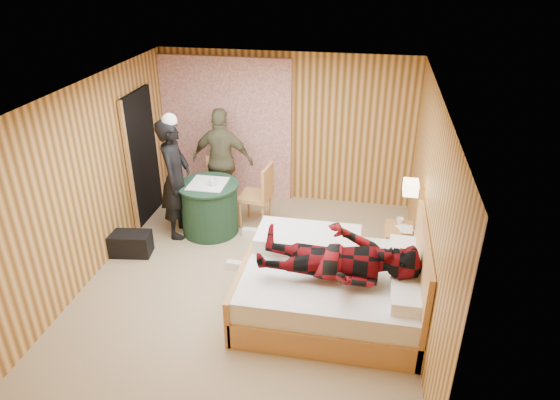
% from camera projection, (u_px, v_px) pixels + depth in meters
% --- Properties ---
extents(floor, '(4.20, 5.00, 0.01)m').
position_uv_depth(floor, '(253.00, 278.00, 6.62)').
color(floor, tan).
rests_on(floor, ground).
extents(ceiling, '(4.20, 5.00, 0.01)m').
position_uv_depth(ceiling, '(247.00, 93.00, 5.49)').
color(ceiling, white).
rests_on(ceiling, wall_back).
extents(wall_back, '(4.20, 0.02, 2.50)m').
position_uv_depth(wall_back, '(286.00, 129.00, 8.25)').
color(wall_back, '#E5A958').
rests_on(wall_back, floor).
extents(wall_left, '(0.02, 5.00, 2.50)m').
position_uv_depth(wall_left, '(91.00, 181.00, 6.40)').
color(wall_left, '#E5A958').
rests_on(wall_left, floor).
extents(wall_right, '(0.02, 5.00, 2.50)m').
position_uv_depth(wall_right, '(428.00, 209.00, 5.71)').
color(wall_right, '#E5A958').
rests_on(wall_right, floor).
extents(curtain, '(2.20, 0.08, 2.40)m').
position_uv_depth(curtain, '(227.00, 129.00, 8.37)').
color(curtain, silver).
rests_on(curtain, floor).
extents(doorway, '(0.06, 0.90, 2.05)m').
position_uv_depth(doorway, '(143.00, 157.00, 7.72)').
color(doorway, black).
rests_on(doorway, floor).
extents(wall_lamp, '(0.26, 0.24, 0.16)m').
position_uv_depth(wall_lamp, '(411.00, 187.00, 6.11)').
color(wall_lamp, gold).
rests_on(wall_lamp, wall_right).
extents(bed, '(2.16, 1.70, 1.17)m').
position_uv_depth(bed, '(335.00, 286.00, 5.91)').
color(bed, '#E7B05E').
rests_on(bed, floor).
extents(nightstand, '(0.39, 0.53, 0.51)m').
position_uv_depth(nightstand, '(398.00, 244.00, 6.89)').
color(nightstand, '#E7B05E').
rests_on(nightstand, floor).
extents(round_table, '(0.92, 0.92, 0.81)m').
position_uv_depth(round_table, '(210.00, 207.00, 7.55)').
color(round_table, '#1B3B29').
rests_on(round_table, floor).
extents(chair_far, '(0.55, 0.55, 0.93)m').
position_uv_depth(chair_far, '(221.00, 180.00, 8.13)').
color(chair_far, '#E7B05E').
rests_on(chair_far, floor).
extents(chair_near, '(0.51, 0.51, 1.02)m').
position_uv_depth(chair_near, '(261.00, 191.00, 7.64)').
color(chair_near, '#E7B05E').
rests_on(chair_near, floor).
extents(duffel_bag, '(0.63, 0.39, 0.33)m').
position_uv_depth(duffel_bag, '(130.00, 244.00, 7.08)').
color(duffel_bag, black).
rests_on(duffel_bag, floor).
extents(sneaker_left, '(0.25, 0.10, 0.11)m').
position_uv_depth(sneaker_left, '(251.00, 232.00, 7.58)').
color(sneaker_left, white).
rests_on(sneaker_left, floor).
extents(sneaker_right, '(0.24, 0.11, 0.11)m').
position_uv_depth(sneaker_right, '(235.00, 265.00, 6.80)').
color(sneaker_right, white).
rests_on(sneaker_right, floor).
extents(woman_standing, '(0.50, 0.71, 1.82)m').
position_uv_depth(woman_standing, '(175.00, 179.00, 7.27)').
color(woman_standing, black).
rests_on(woman_standing, floor).
extents(man_at_table, '(1.02, 0.45, 1.72)m').
position_uv_depth(man_at_table, '(223.00, 161.00, 8.02)').
color(man_at_table, brown).
rests_on(man_at_table, floor).
extents(man_on_bed, '(0.86, 0.67, 1.77)m').
position_uv_depth(man_on_bed, '(339.00, 249.00, 5.40)').
color(man_on_bed, maroon).
rests_on(man_on_bed, bed).
extents(book_lower, '(0.26, 0.28, 0.02)m').
position_uv_depth(book_lower, '(400.00, 230.00, 6.73)').
color(book_lower, white).
rests_on(book_lower, nightstand).
extents(book_upper, '(0.18, 0.23, 0.02)m').
position_uv_depth(book_upper, '(400.00, 229.00, 6.72)').
color(book_upper, white).
rests_on(book_upper, nightstand).
extents(cup_nightstand, '(0.12, 0.12, 0.09)m').
position_uv_depth(cup_nightstand, '(400.00, 221.00, 6.87)').
color(cup_nightstand, white).
rests_on(cup_nightstand, nightstand).
extents(cup_table, '(0.13, 0.13, 0.10)m').
position_uv_depth(cup_table, '(213.00, 182.00, 7.29)').
color(cup_table, white).
rests_on(cup_table, round_table).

